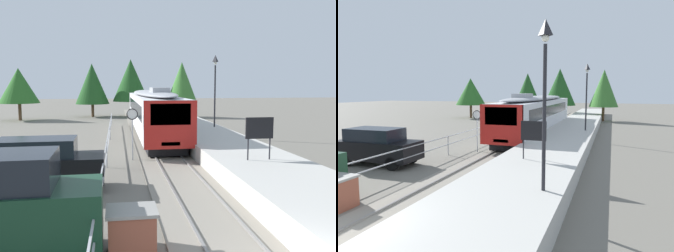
# 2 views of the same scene
# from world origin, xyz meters

# --- Properties ---
(ground_plane) EXTENTS (160.00, 160.00, 0.00)m
(ground_plane) POSITION_xyz_m (-3.00, 22.00, 0.00)
(ground_plane) COLOR #6B665B
(track_rails) EXTENTS (3.20, 60.00, 0.14)m
(track_rails) POSITION_xyz_m (0.00, 22.00, 0.03)
(track_rails) COLOR gray
(track_rails) RESTS_ON ground
(commuter_train) EXTENTS (2.82, 19.39, 3.74)m
(commuter_train) POSITION_xyz_m (0.00, 22.35, 2.15)
(commuter_train) COLOR silver
(commuter_train) RESTS_ON track_rails
(station_platform) EXTENTS (3.90, 60.00, 0.90)m
(station_platform) POSITION_xyz_m (3.25, 22.00, 0.45)
(station_platform) COLOR #B7B5AD
(station_platform) RESTS_ON ground
(platform_lamp_mid_platform) EXTENTS (0.34, 0.34, 5.35)m
(platform_lamp_mid_platform) POSITION_xyz_m (4.52, 20.37, 4.62)
(platform_lamp_mid_platform) COLOR #232328
(platform_lamp_mid_platform) RESTS_ON station_platform
(platform_notice_board) EXTENTS (1.20, 0.08, 1.80)m
(platform_notice_board) POSITION_xyz_m (3.13, 8.68, 2.19)
(platform_notice_board) COLOR #232328
(platform_notice_board) RESTS_ON station_platform
(speed_limit_sign) EXTENTS (0.61, 0.10, 2.81)m
(speed_limit_sign) POSITION_xyz_m (-1.97, 13.53, 2.12)
(speed_limit_sign) COLOR #9EA0A5
(speed_limit_sign) RESTS_ON ground
(brick_utility_cabinet) EXTENTS (1.21, 0.99, 1.13)m
(brick_utility_cabinet) POSITION_xyz_m (-2.47, 2.88, 0.57)
(brick_utility_cabinet) COLOR brown
(brick_utility_cabinet) RESTS_ON ground
(carpark_fence) EXTENTS (0.06, 36.06, 1.25)m
(carpark_fence) POSITION_xyz_m (-3.30, 12.00, 0.91)
(carpark_fence) COLOR #9EA0A5
(carpark_fence) RESTS_ON ground
(parked_suv_black) EXTENTS (4.64, 2.01, 2.04)m
(parked_suv_black) POSITION_xyz_m (-5.65, 8.43, 1.06)
(parked_suv_black) COLOR black
(parked_suv_black) RESTS_ON ground
(tree_behind_carpark) EXTENTS (4.25, 4.25, 6.76)m
(tree_behind_carpark) POSITION_xyz_m (-5.81, 40.43, 4.20)
(tree_behind_carpark) COLOR brown
(tree_behind_carpark) RESTS_ON ground
(tree_behind_station_far) EXTENTS (4.68, 4.68, 7.34)m
(tree_behind_station_far) POSITION_xyz_m (-0.92, 40.51, 4.64)
(tree_behind_station_far) COLOR brown
(tree_behind_station_far) RESTS_ON ground
(tree_distant_left) EXTENTS (4.51, 4.51, 5.97)m
(tree_distant_left) POSITION_xyz_m (-13.81, 37.07, 3.97)
(tree_distant_left) COLOR brown
(tree_distant_left) RESTS_ON ground
(tree_distant_centre) EXTENTS (3.82, 3.82, 6.91)m
(tree_distant_centre) POSITION_xyz_m (5.35, 38.30, 4.42)
(tree_distant_centre) COLOR brown
(tree_distant_centre) RESTS_ON ground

